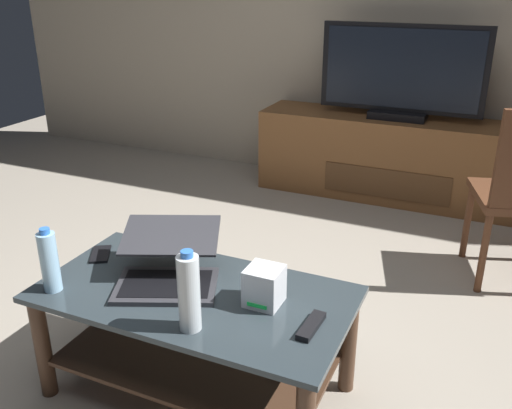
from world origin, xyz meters
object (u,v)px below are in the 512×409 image
(television, at_px, (402,74))
(cell_phone, at_px, (100,254))
(router_box, at_px, (264,286))
(water_bottle_far, at_px, (189,293))
(media_cabinet, at_px, (394,158))
(laptop, at_px, (168,265))
(tv_remote, at_px, (311,326))
(coffee_table, at_px, (196,325))
(water_bottle_near, at_px, (49,261))

(television, xyz_separation_m, cell_phone, (-0.74, -2.22, -0.43))
(router_box, relative_size, water_bottle_far, 0.49)
(media_cabinet, distance_m, router_box, 2.31)
(laptop, xyz_separation_m, tv_remote, (0.58, -0.08, -0.05))
(coffee_table, bearing_deg, tv_remote, -5.11)
(laptop, bearing_deg, media_cabinet, 80.54)
(router_box, xyz_separation_m, water_bottle_near, (-0.72, -0.23, 0.05))
(router_box, xyz_separation_m, cell_phone, (-0.74, 0.05, -0.06))
(coffee_table, height_order, media_cabinet, media_cabinet)
(router_box, xyz_separation_m, water_bottle_far, (-0.16, -0.23, 0.06))
(television, relative_size, laptop, 2.13)
(router_box, bearing_deg, water_bottle_far, -123.93)
(television, distance_m, water_bottle_far, 2.53)
(television, bearing_deg, water_bottle_far, -93.53)
(coffee_table, height_order, router_box, router_box)
(media_cabinet, xyz_separation_m, television, (0.00, -0.02, 0.58))
(cell_phone, bearing_deg, water_bottle_far, -57.07)
(laptop, bearing_deg, water_bottle_near, -146.11)
(tv_remote, bearing_deg, television, 97.30)
(router_box, height_order, water_bottle_near, water_bottle_near)
(coffee_table, height_order, water_bottle_near, water_bottle_near)
(television, bearing_deg, laptop, -99.55)
(media_cabinet, relative_size, water_bottle_far, 6.81)
(router_box, height_order, water_bottle_far, water_bottle_far)
(cell_phone, xyz_separation_m, tv_remote, (0.94, -0.13, 0.01))
(coffee_table, relative_size, water_bottle_far, 4.06)
(tv_remote, bearing_deg, water_bottle_near, -168.15)
(media_cabinet, bearing_deg, tv_remote, -85.25)
(router_box, bearing_deg, coffee_table, -172.21)
(television, bearing_deg, coffee_table, -96.33)
(coffee_table, bearing_deg, media_cabinet, 83.73)
(laptop, bearing_deg, television, 80.45)
(tv_remote, bearing_deg, router_box, 161.44)
(water_bottle_near, bearing_deg, water_bottle_far, -0.39)
(laptop, bearing_deg, cell_phone, 171.74)
(television, height_order, router_box, television)
(media_cabinet, distance_m, television, 0.58)
(water_bottle_near, distance_m, tv_remote, 0.94)
(media_cabinet, bearing_deg, water_bottle_near, -105.99)
(water_bottle_far, relative_size, cell_phone, 1.97)
(television, height_order, water_bottle_near, television)
(laptop, relative_size, cell_phone, 3.61)
(water_bottle_far, bearing_deg, laptop, 134.38)
(television, bearing_deg, cell_phone, -108.38)
(television, xyz_separation_m, laptop, (-0.38, -2.27, -0.37))
(media_cabinet, height_order, cell_phone, media_cabinet)
(media_cabinet, distance_m, cell_phone, 2.37)
(router_box, bearing_deg, laptop, 179.74)
(water_bottle_far, bearing_deg, coffee_table, 117.40)
(router_box, bearing_deg, media_cabinet, 90.02)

